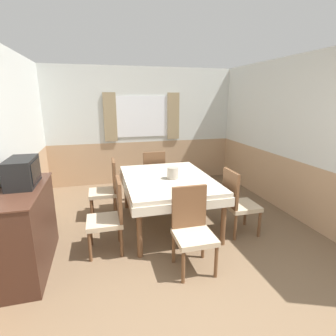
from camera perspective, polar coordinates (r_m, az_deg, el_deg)
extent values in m
cube|color=silver|center=(6.07, -5.63, 13.45)|extent=(4.59, 0.05, 1.65)
cube|color=tan|center=(6.24, -5.33, 1.43)|extent=(4.59, 0.05, 0.95)
cube|color=white|center=(6.04, -5.57, 11.07)|extent=(1.27, 0.01, 0.90)
cube|color=#998460|center=(5.95, -12.49, 10.73)|extent=(0.28, 0.03, 1.05)
cube|color=#998460|center=(6.18, 1.16, 11.23)|extent=(0.28, 0.03, 1.05)
cube|color=silver|center=(3.86, -32.56, 10.27)|extent=(0.05, 4.97, 1.65)
cube|color=tan|center=(4.12, -30.00, -7.90)|extent=(0.05, 4.97, 0.95)
cube|color=silver|center=(4.81, 25.88, 11.62)|extent=(0.05, 4.97, 1.65)
cube|color=tan|center=(5.02, 24.19, -3.27)|extent=(0.05, 4.97, 0.95)
cube|color=beige|center=(4.00, -0.07, -2.50)|extent=(1.29, 1.73, 0.06)
cube|color=beige|center=(4.03, -0.07, -3.72)|extent=(1.32, 1.76, 0.12)
cylinder|color=brown|center=(3.33, -6.23, -13.52)|extent=(0.07, 0.07, 0.71)
cylinder|color=brown|center=(3.64, 11.97, -11.15)|extent=(0.07, 0.07, 0.71)
cylinder|color=brown|center=(4.76, -9.10, -4.60)|extent=(0.07, 0.07, 0.71)
cylinder|color=brown|center=(4.99, 3.95, -3.54)|extent=(0.07, 0.07, 0.71)
cylinder|color=brown|center=(3.11, 10.42, -19.41)|extent=(0.04, 0.04, 0.39)
cylinder|color=brown|center=(2.99, 3.35, -20.74)|extent=(0.04, 0.04, 0.39)
cylinder|color=brown|center=(3.40, 7.63, -16.01)|extent=(0.04, 0.04, 0.39)
cylinder|color=brown|center=(3.29, 1.22, -17.01)|extent=(0.04, 0.04, 0.39)
cube|color=tan|center=(3.08, 5.77, -14.76)|extent=(0.44, 0.44, 0.06)
cube|color=brown|center=(3.12, 4.62, -8.40)|extent=(0.42, 0.04, 0.52)
cylinder|color=brown|center=(4.33, 16.47, -9.41)|extent=(0.04, 0.04, 0.39)
cylinder|color=brown|center=(4.04, 19.26, -11.47)|extent=(0.04, 0.04, 0.39)
cylinder|color=brown|center=(4.16, 11.90, -10.16)|extent=(0.04, 0.04, 0.39)
cylinder|color=brown|center=(3.86, 14.45, -12.42)|extent=(0.04, 0.04, 0.39)
cube|color=tan|center=(4.00, 15.75, -7.95)|extent=(0.44, 0.44, 0.06)
cube|color=brown|center=(3.80, 13.44, -4.35)|extent=(0.04, 0.42, 0.52)
cylinder|color=brown|center=(3.44, -16.63, -16.16)|extent=(0.04, 0.04, 0.39)
cylinder|color=brown|center=(3.78, -16.49, -13.21)|extent=(0.04, 0.04, 0.39)
cylinder|color=brown|center=(3.44, -10.06, -15.73)|extent=(0.04, 0.04, 0.39)
cylinder|color=brown|center=(3.77, -10.58, -12.82)|extent=(0.04, 0.04, 0.39)
cube|color=tan|center=(3.50, -13.67, -11.24)|extent=(0.44, 0.44, 0.06)
cube|color=brown|center=(3.39, -10.57, -6.62)|extent=(0.04, 0.42, 0.52)
cylinder|color=brown|center=(5.42, -5.73, -3.81)|extent=(0.04, 0.04, 0.39)
cylinder|color=brown|center=(5.49, -1.81, -3.50)|extent=(0.04, 0.04, 0.39)
cylinder|color=brown|center=(5.07, -5.04, -5.16)|extent=(0.04, 0.04, 0.39)
cylinder|color=brown|center=(5.14, -0.85, -4.81)|extent=(0.04, 0.04, 0.39)
cube|color=tan|center=(5.21, -3.40, -1.98)|extent=(0.44, 0.44, 0.06)
cube|color=brown|center=(4.94, -2.99, 0.55)|extent=(0.42, 0.04, 0.52)
cylinder|color=brown|center=(4.40, -16.29, -8.97)|extent=(0.04, 0.04, 0.39)
cylinder|color=brown|center=(4.75, -16.20, -7.14)|extent=(0.04, 0.04, 0.39)
cylinder|color=brown|center=(4.40, -11.29, -8.64)|extent=(0.04, 0.04, 0.39)
cylinder|color=brown|center=(4.75, -11.60, -6.83)|extent=(0.04, 0.04, 0.39)
cube|color=tan|center=(4.49, -14.03, -5.24)|extent=(0.44, 0.44, 0.06)
cube|color=brown|center=(4.41, -11.67, -1.55)|extent=(0.04, 0.42, 0.52)
cube|color=#3D2319|center=(3.47, -28.46, -11.67)|extent=(0.44, 1.23, 0.98)
cube|color=#4C2C1F|center=(3.30, -29.50, -4.15)|extent=(0.46, 1.25, 0.02)
cube|color=black|center=(3.36, -29.17, -0.80)|extent=(0.28, 0.51, 0.31)
cube|color=black|center=(3.33, -26.80, -0.54)|extent=(0.01, 0.42, 0.24)
cylinder|color=#A39989|center=(3.91, 1.05, -1.10)|extent=(0.17, 0.17, 0.18)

